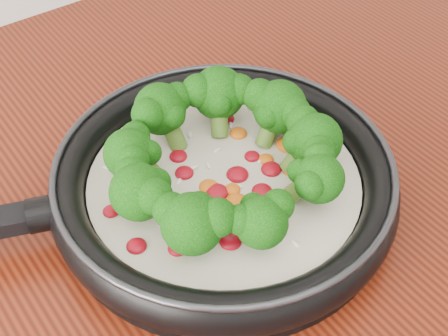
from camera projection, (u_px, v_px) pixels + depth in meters
skillet at (221, 178)px, 0.63m from camera, size 0.55×0.43×0.10m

